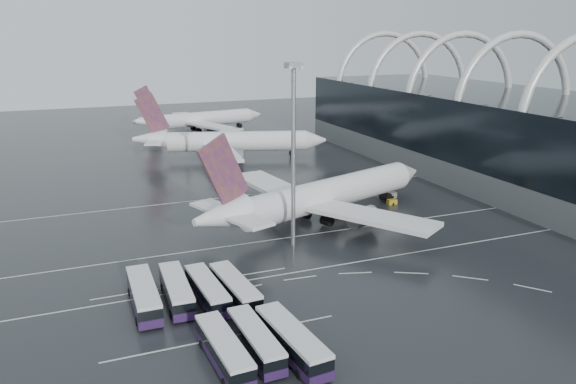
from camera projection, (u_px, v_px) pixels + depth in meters
name	position (u px, v px, depth m)	size (l,w,h in m)	color
ground	(344.00, 259.00, 88.43)	(420.00, 420.00, 0.00)	black
terminal	(549.00, 141.00, 125.33)	(42.00, 160.00, 34.90)	#545759
lane_marking_near	(349.00, 263.00, 86.65)	(120.00, 0.25, 0.01)	silver
lane_marking_mid	(312.00, 234.00, 99.13)	(120.00, 0.25, 0.01)	silver
lane_marking_far	(260.00, 194.00, 124.09)	(120.00, 0.25, 0.01)	silver
bus_bay_line_south	(224.00, 338.00, 65.52)	(28.00, 0.25, 0.01)	silver
bus_bay_line_north	(193.00, 283.00, 79.78)	(28.00, 0.25, 0.01)	silver
airliner_main	(320.00, 197.00, 104.55)	(55.41, 48.06, 19.31)	white
airliner_gate_b	(227.00, 142.00, 157.35)	(53.13, 47.16, 18.82)	white
airliner_gate_c	(198.00, 120.00, 199.88)	(48.71, 44.44, 17.36)	white
bus_row_near_a	(144.00, 295.00, 72.25)	(3.34, 13.32, 3.27)	#21133C
bus_row_near_b	(176.00, 290.00, 73.85)	(3.42, 12.83, 3.13)	#21133C
bus_row_near_c	(207.00, 290.00, 73.80)	(3.41, 12.47, 3.04)	#21133C
bus_row_near_d	(235.00, 288.00, 74.27)	(3.81, 12.83, 3.11)	#21133C
bus_row_far_a	(224.00, 350.00, 59.98)	(3.43, 12.53, 3.05)	#21133C
bus_row_far_b	(256.00, 340.00, 61.96)	(3.17, 12.06, 2.95)	#21133C
bus_row_far_c	(292.00, 341.00, 61.54)	(4.11, 13.39, 3.25)	#21133C
floodlight_mast	(293.00, 134.00, 88.91)	(2.30, 2.30, 29.95)	gray
gse_cart_belly_a	(392.00, 202.00, 116.26)	(1.92, 1.13, 1.05)	#AC8B16
gse_cart_belly_b	(379.00, 191.00, 123.74)	(2.26, 1.34, 1.23)	slate
gse_cart_belly_c	(340.00, 212.00, 109.47)	(2.27, 1.34, 1.24)	#AC8B16
gse_cart_belly_d	(391.00, 195.00, 121.05)	(2.10, 1.24, 1.15)	slate
gse_cart_belly_e	(350.00, 192.00, 123.23)	(2.44, 1.44, 1.33)	#AC8B16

